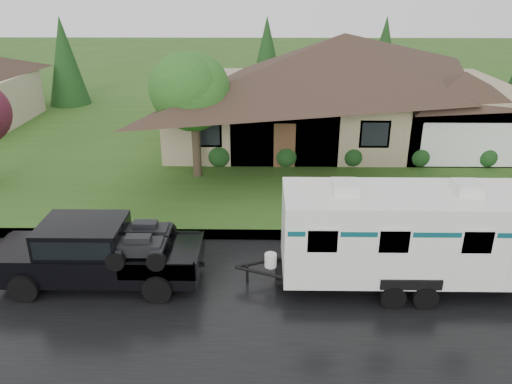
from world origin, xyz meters
TOP-DOWN VIEW (x-y plane):
  - ground at (0.00, 0.00)m, footprint 140.00×140.00m
  - road at (0.00, -2.00)m, footprint 140.00×8.00m
  - curb at (0.00, 2.25)m, footprint 140.00×0.50m
  - lawn at (0.00, 15.00)m, footprint 140.00×26.00m
  - house_main at (2.29, 13.84)m, footprint 19.44×10.80m
  - tree_left_green at (-5.17, 7.79)m, footprint 3.21×3.21m
  - shrub_row at (2.00, 9.30)m, footprint 13.60×1.00m
  - pickup_truck at (-7.07, -0.66)m, footprint 5.82×2.21m
  - travel_trailer at (1.73, -0.66)m, footprint 7.18×2.52m

SIDE VIEW (x-z plane):
  - ground at x=0.00m, z-range 0.00..0.00m
  - road at x=0.00m, z-range 0.00..0.01m
  - curb at x=0.00m, z-range 0.00..0.15m
  - lawn at x=0.00m, z-range 0.00..0.15m
  - shrub_row at x=2.00m, z-range 0.15..1.15m
  - pickup_truck at x=-7.07m, z-range 0.07..2.01m
  - travel_trailer at x=1.73m, z-range 0.10..3.32m
  - house_main at x=2.29m, z-range 0.14..7.04m
  - tree_left_green at x=-5.17m, z-range 1.18..6.49m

